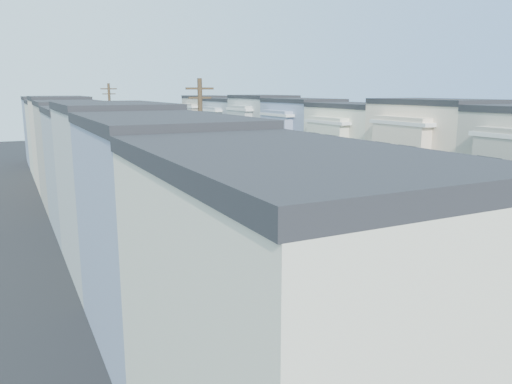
{
  "coord_description": "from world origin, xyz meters",
  "views": [
    {
      "loc": [
        -16.1,
        -24.26,
        9.56
      ],
      "look_at": [
        -0.04,
        7.57,
        2.2
      ],
      "focal_mm": 35.0,
      "sensor_mm": 36.0,
      "label": 1
    }
  ],
  "objects": [
    {
      "name": "curb_right",
      "position": [
        6.05,
        15.0,
        0.07
      ],
      "size": [
        0.3,
        70.0,
        0.15
      ],
      "primitive_type": "cube",
      "color": "gray",
      "rests_on": "ground"
    },
    {
      "name": "tree_e",
      "position": [
        -6.3,
        32.03,
        4.61
      ],
      "size": [
        4.7,
        4.7,
        6.98
      ],
      "color": "black",
      "rests_on": "ground"
    },
    {
      "name": "curb_left",
      "position": [
        -6.05,
        15.0,
        0.07
      ],
      "size": [
        0.3,
        70.0,
        0.15
      ],
      "primitive_type": "cube",
      "color": "gray",
      "rests_on": "ground"
    },
    {
      "name": "lead_sedan",
      "position": [
        2.38,
        17.41,
        0.69
      ],
      "size": [
        1.47,
        4.12,
        1.37
      ],
      "primitive_type": "imported",
      "rotation": [
        0.0,
        0.0,
        -0.0
      ],
      "color": "black",
      "rests_on": "ground"
    },
    {
      "name": "ground",
      "position": [
        0.0,
        0.0,
        0.0
      ],
      "size": [
        160.0,
        160.0,
        0.0
      ],
      "primitive_type": "plane",
      "color": "black",
      "rests_on": "ground"
    },
    {
      "name": "parked_left_d",
      "position": [
        -4.9,
        10.07,
        0.62
      ],
      "size": [
        2.08,
        4.28,
        1.25
      ],
      "primitive_type": "imported",
      "rotation": [
        0.0,
        0.0,
        -0.08
      ],
      "color": "black",
      "rests_on": "ground"
    },
    {
      "name": "tree_c",
      "position": [
        -6.3,
        5.7,
        4.92
      ],
      "size": [
        4.15,
        4.15,
        7.03
      ],
      "color": "black",
      "rests_on": "ground"
    },
    {
      "name": "fedex_truck",
      "position": [
        1.57,
        10.69,
        1.68
      ],
      "size": [
        2.41,
        6.27,
        3.01
      ],
      "rotation": [
        0.0,
        0.0,
        0.12
      ],
      "color": "silver",
      "rests_on": "ground"
    },
    {
      "name": "parked_left_c",
      "position": [
        -4.9,
        0.7,
        0.63
      ],
      "size": [
        1.41,
        3.81,
        1.26
      ],
      "primitive_type": "imported",
      "rotation": [
        0.0,
        0.0,
        -0.02
      ],
      "color": "#919397",
      "rests_on": "ground"
    },
    {
      "name": "sidewalk_left",
      "position": [
        -7.35,
        15.0,
        0.07
      ],
      "size": [
        2.6,
        70.0,
        0.15
      ],
      "primitive_type": "cube",
      "color": "gray",
      "rests_on": "ground"
    },
    {
      "name": "tree_a",
      "position": [
        -6.3,
        -15.11,
        4.47
      ],
      "size": [
        4.46,
        4.46,
        6.72
      ],
      "color": "black",
      "rests_on": "ground"
    },
    {
      "name": "parked_left_b",
      "position": [
        -4.9,
        -9.29,
        0.63
      ],
      "size": [
        2.16,
        4.33,
        1.25
      ],
      "primitive_type": "imported",
      "rotation": [
        0.0,
        0.0,
        0.1
      ],
      "color": "black",
      "rests_on": "ground"
    },
    {
      "name": "utility_pole_near",
      "position": [
        -6.3,
        2.0,
        5.15
      ],
      "size": [
        1.6,
        0.26,
        10.0
      ],
      "color": "#42301E",
      "rests_on": "ground"
    },
    {
      "name": "sidewalk_right",
      "position": [
        7.35,
        15.0,
        0.07
      ],
      "size": [
        2.6,
        70.0,
        0.15
      ],
      "primitive_type": "cube",
      "color": "gray",
      "rests_on": "ground"
    },
    {
      "name": "tree_b",
      "position": [
        -6.3,
        -5.27,
        5.38
      ],
      "size": [
        4.7,
        4.7,
        7.75
      ],
      "color": "black",
      "rests_on": "ground"
    },
    {
      "name": "townhouse_row_right",
      "position": [
        11.15,
        15.0,
        0.0
      ],
      "size": [
        5.0,
        70.0,
        8.5
      ],
      "primitive_type": "cube",
      "color": "#EAE4C6",
      "rests_on": "ground"
    },
    {
      "name": "townhouse_row_left",
      "position": [
        -11.15,
        15.0,
        0.0
      ],
      "size": [
        5.0,
        70.0,
        8.5
      ],
      "primitive_type": "cube",
      "color": "#EAE4C6",
      "rests_on": "ground"
    },
    {
      "name": "tree_d",
      "position": [
        -6.3,
        17.09,
        5.25
      ],
      "size": [
        4.63,
        4.63,
        7.59
      ],
      "color": "black",
      "rests_on": "ground"
    },
    {
      "name": "parked_right_b",
      "position": [
        4.9,
        -0.87,
        0.62
      ],
      "size": [
        1.41,
        3.73,
        1.23
      ],
      "primitive_type": "imported",
      "rotation": [
        0.0,
        0.0,
        0.03
      ],
      "color": "silver",
      "rests_on": "ground"
    },
    {
      "name": "parked_right_c",
      "position": [
        4.9,
        16.54,
        0.62
      ],
      "size": [
        1.93,
        4.21,
        1.24
      ],
      "primitive_type": "imported",
      "rotation": [
        0.0,
        0.0,
        0.05
      ],
      "color": "black",
      "rests_on": "ground"
    },
    {
      "name": "utility_pole_far",
      "position": [
        -6.3,
        28.0,
        5.15
      ],
      "size": [
        1.6,
        0.26,
        10.0
      ],
      "color": "#42301E",
      "rests_on": "ground"
    },
    {
      "name": "centerline",
      "position": [
        0.0,
        15.0,
        0.0
      ],
      "size": [
        0.12,
        70.0,
        0.01
      ],
      "primitive_type": "cube",
      "color": "gold",
      "rests_on": "ground"
    },
    {
      "name": "road_slab",
      "position": [
        0.0,
        15.0,
        0.01
      ],
      "size": [
        12.0,
        70.0,
        0.02
      ],
      "primitive_type": "cube",
      "color": "black",
      "rests_on": "ground"
    },
    {
      "name": "tree_far_r",
      "position": [
        6.89,
        31.39,
        3.61
      ],
      "size": [
        2.92,
        2.92,
        5.11
      ],
      "color": "black",
      "rests_on": "ground"
    },
    {
      "name": "parked_right_d",
      "position": [
        4.9,
        28.48,
        0.74
      ],
      "size": [
        1.77,
        4.52,
        1.48
      ],
      "primitive_type": "imported",
      "rotation": [
        0.0,
        0.0,
        -0.05
      ],
      "color": "black",
      "rests_on": "ground"
    },
    {
      "name": "parked_right_a",
      "position": [
        4.9,
        -6.72,
        0.76
      ],
      "size": [
        1.7,
        4.57,
        1.51
      ],
      "primitive_type": "imported",
      "rotation": [
        0.0,
        0.0,
        -0.02
      ],
      "color": "slate",
      "rests_on": "ground"
    }
  ]
}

